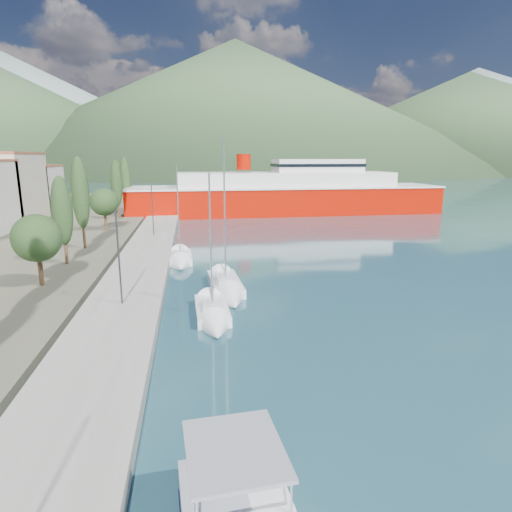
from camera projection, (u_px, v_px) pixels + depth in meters
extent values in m
plane|color=#224955|center=(204.00, 192.00, 132.39)|extent=(1400.00, 1400.00, 0.00)
cube|color=gray|center=(143.00, 263.00, 40.39)|extent=(5.00, 88.00, 0.80)
cone|color=slate|center=(242.00, 106.00, 663.75)|extent=(760.00, 760.00, 180.00)
cone|color=slate|center=(473.00, 118.00, 641.14)|extent=(640.00, 640.00, 140.00)
cone|color=#36512F|center=(236.00, 106.00, 395.28)|extent=(480.00, 480.00, 115.00)
cone|color=#36512F|center=(465.00, 121.00, 411.16)|extent=(420.00, 420.00, 90.00)
cube|color=beige|center=(3.00, 188.00, 63.77)|extent=(9.00, 13.00, 10.00)
cube|color=silver|center=(30.00, 190.00, 74.59)|extent=(9.00, 10.00, 8.00)
cube|color=#9E5138|center=(27.00, 166.00, 73.67)|extent=(9.20, 10.20, 0.30)
cylinder|color=#47301E|center=(41.00, 271.00, 32.08)|extent=(0.36, 0.36, 2.21)
sphere|color=#243C1B|center=(37.00, 238.00, 31.52)|extent=(3.54, 3.54, 3.54)
cylinder|color=#47301E|center=(66.00, 254.00, 38.78)|extent=(0.30, 0.30, 1.75)
ellipsoid|color=#243C1B|center=(62.00, 211.00, 37.90)|extent=(1.80, 1.80, 6.19)
cylinder|color=#47301E|center=(84.00, 238.00, 45.47)|extent=(0.30, 0.30, 2.12)
ellipsoid|color=#243C1B|center=(80.00, 193.00, 44.39)|extent=(1.80, 1.80, 7.50)
cylinder|color=#47301E|center=(106.00, 222.00, 57.02)|extent=(0.36, 0.36, 2.29)
sphere|color=#243C1B|center=(104.00, 202.00, 56.44)|extent=(3.67, 3.67, 3.67)
cylinder|color=#47301E|center=(119.00, 213.00, 67.41)|extent=(0.30, 0.30, 2.02)
ellipsoid|color=#243C1B|center=(116.00, 183.00, 66.39)|extent=(1.80, 1.80, 7.15)
cylinder|color=#47301E|center=(127.00, 206.00, 76.53)|extent=(0.30, 0.30, 2.12)
ellipsoid|color=#243C1B|center=(125.00, 179.00, 75.46)|extent=(1.80, 1.80, 7.51)
cylinder|color=#2D2D33|center=(119.00, 259.00, 27.34)|extent=(0.12, 0.12, 6.00)
cube|color=#2D2D33|center=(116.00, 212.00, 26.92)|extent=(0.15, 0.50, 0.12)
cylinder|color=#2D2D33|center=(153.00, 211.00, 52.41)|extent=(0.12, 0.12, 6.00)
cube|color=#2D2D33|center=(151.00, 186.00, 51.98)|extent=(0.15, 0.50, 0.12)
cube|color=gray|center=(235.00, 449.00, 10.99)|extent=(2.70, 3.13, 0.11)
cube|color=silver|center=(212.00, 311.00, 28.16)|extent=(2.20, 5.13, 0.81)
cube|color=silver|center=(212.00, 305.00, 27.72)|extent=(1.30, 2.06, 0.32)
cylinder|color=silver|center=(211.00, 243.00, 26.79)|extent=(0.12, 0.12, 8.58)
cone|color=silver|center=(216.00, 330.00, 25.04)|extent=(2.13, 2.42, 2.08)
cube|color=silver|center=(225.00, 285.00, 33.96)|extent=(2.59, 6.42, 0.89)
cube|color=silver|center=(226.00, 279.00, 33.42)|extent=(1.49, 2.59, 0.35)
cylinder|color=silver|center=(225.00, 212.00, 32.24)|extent=(0.12, 0.12, 10.89)
cone|color=silver|center=(233.00, 301.00, 30.10)|extent=(2.42, 3.06, 2.28)
cube|color=silver|center=(180.00, 258.00, 42.97)|extent=(2.42, 5.21, 0.88)
cube|color=silver|center=(180.00, 254.00, 42.51)|extent=(1.42, 2.10, 0.34)
cylinder|color=silver|center=(178.00, 211.00, 41.56)|extent=(0.12, 0.12, 8.82)
cone|color=silver|center=(181.00, 266.00, 39.81)|extent=(2.33, 2.47, 2.25)
cube|color=#AC0E01|center=(285.00, 202.00, 80.04)|extent=(57.34, 13.07, 5.51)
cube|color=silver|center=(286.00, 187.00, 79.42)|extent=(57.75, 13.44, 0.30)
cube|color=silver|center=(286.00, 180.00, 79.16)|extent=(39.60, 10.67, 2.95)
cube|color=silver|center=(317.00, 166.00, 79.56)|extent=(16.15, 7.68, 2.36)
cylinder|color=#AC0E01|center=(244.00, 162.00, 77.09)|extent=(2.56, 2.56, 2.76)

